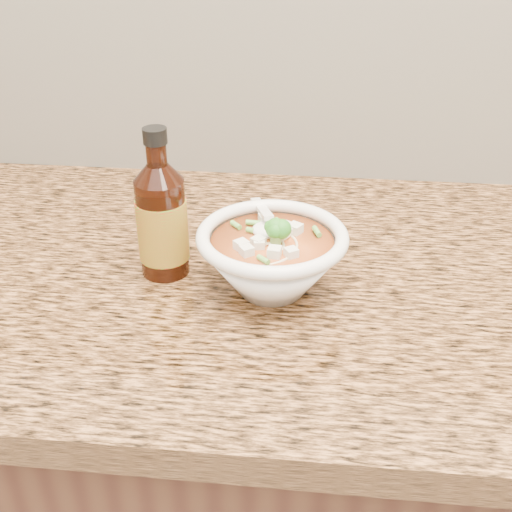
# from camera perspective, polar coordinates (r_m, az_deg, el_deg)

# --- Properties ---
(cabinet) EXTENTS (4.00, 0.65, 0.86)m
(cabinet) POSITION_cam_1_polar(r_m,az_deg,el_deg) (1.19, 10.38, -20.85)
(cabinet) COLOR black
(cabinet) RESTS_ON ground
(counter_slab) EXTENTS (4.00, 0.68, 0.04)m
(counter_slab) POSITION_cam_1_polar(r_m,az_deg,el_deg) (0.89, 13.03, -2.42)
(counter_slab) COLOR #A76C3D
(counter_slab) RESTS_ON cabinet
(soup_bowl) EXTENTS (0.19, 0.21, 0.10)m
(soup_bowl) POSITION_cam_1_polar(r_m,az_deg,el_deg) (0.80, 1.43, -0.34)
(soup_bowl) COLOR white
(soup_bowl) RESTS_ON counter_slab
(hot_sauce_bottle) EXTENTS (0.08, 0.08, 0.20)m
(hot_sauce_bottle) POSITION_cam_1_polar(r_m,az_deg,el_deg) (0.83, -8.36, 3.10)
(hot_sauce_bottle) COLOR black
(hot_sauce_bottle) RESTS_ON counter_slab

